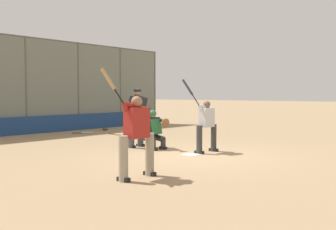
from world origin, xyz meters
The scene contains 12 objects.
ground_plane centered at (0.00, 0.00, 0.00)m, with size 160.00×160.00×0.00m, color #9E7F5B.
home_plate_marker centered at (0.00, 0.00, 0.01)m, with size 0.43×0.43×0.01m, color white.
backstop_fence centered at (0.00, -8.61, 2.11)m, with size 15.83×0.08×4.05m.
padding_wall centered at (0.00, -8.51, 0.36)m, with size 15.43×0.18×0.72m, color navy.
bleachers_beyond centered at (-2.84, -11.11, 0.48)m, with size 11.02×2.50×1.48m.
batter_at_plate centered at (-0.63, 0.06, 0.80)m, with size 0.97×0.66×2.09m.
catcher_behind_plate centered at (-0.13, -1.48, 0.62)m, with size 0.63×0.76×1.19m.
umpire_home centered at (-0.12, -2.22, 0.98)m, with size 0.74×0.46×1.82m.
batter_on_deck centered at (3.10, 1.02, 0.89)m, with size 1.03×0.59×2.16m.
spare_bat_near_backstop centered at (-2.12, -5.33, 0.03)m, with size 0.09×0.81×0.07m.
spare_bat_by_padding centered at (-1.71, -6.90, 0.03)m, with size 0.73×0.54×0.07m.
fielding_glove_on_dirt centered at (-3.16, -7.35, 0.05)m, with size 0.30×0.23×0.11m.
Camera 1 is at (8.50, 6.50, 1.66)m, focal length 42.00 mm.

